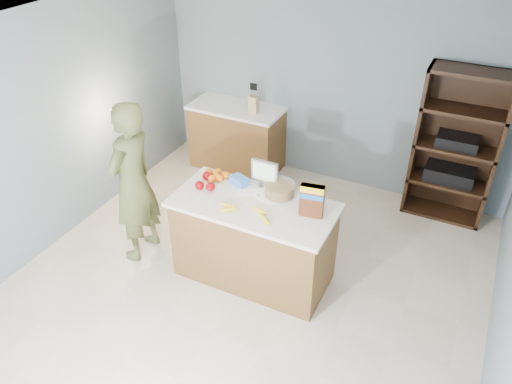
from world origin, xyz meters
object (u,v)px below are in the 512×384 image
at_px(shelving_unit, 456,148).
at_px(person, 133,183).
at_px(cereal_box, 312,198).
at_px(counter_peninsula, 254,244).
at_px(tv, 265,172).

distance_m(shelving_unit, person, 3.60).
bearing_deg(person, shelving_unit, 126.82).
bearing_deg(shelving_unit, cereal_box, -116.70).
xyz_separation_m(counter_peninsula, tv, (-0.04, 0.32, 0.64)).
xyz_separation_m(counter_peninsula, cereal_box, (0.55, 0.06, 0.67)).
relative_size(person, tv, 6.20).
xyz_separation_m(counter_peninsula, shelving_unit, (1.55, 2.05, 0.45)).
bearing_deg(cereal_box, person, -172.28).
relative_size(counter_peninsula, cereal_box, 4.88).
relative_size(shelving_unit, cereal_box, 5.63).
bearing_deg(person, counter_peninsula, 96.77).
distance_m(shelving_unit, cereal_box, 2.24).
relative_size(shelving_unit, tv, 6.38).
bearing_deg(tv, counter_peninsula, -83.10).
bearing_deg(person, tv, 110.74).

